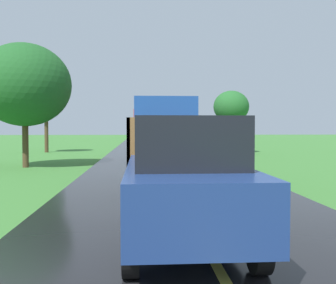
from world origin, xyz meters
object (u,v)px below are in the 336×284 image
banana_truck_near (167,139)px  following_car (185,180)px  roadside_tree_far_left (231,107)px  roadside_tree_mid_right (25,85)px  banana_truck_far (153,134)px  roadside_tree_near_left (46,100)px

banana_truck_near → following_car: 6.90m
roadside_tree_far_left → following_car: bearing=-104.7°
following_car → banana_truck_near: bearing=88.5°
roadside_tree_far_left → roadside_tree_mid_right: bearing=-141.9°
banana_truck_far → roadside_tree_far_left: (5.80, 6.13, 1.85)m
banana_truck_far → roadside_tree_near_left: (-7.70, 8.12, 2.39)m
roadside_tree_mid_right → following_car: bearing=-64.8°
banana_truck_near → roadside_tree_mid_right: (-6.19, 5.91, 2.34)m
banana_truck_near → roadside_tree_mid_right: 8.87m
banana_truck_near → banana_truck_far: same height
following_car → banana_truck_far: bearing=90.0°
banana_truck_far → roadside_tree_far_left: size_ratio=1.30×
roadside_tree_mid_right → roadside_tree_far_left: 15.01m
roadside_tree_far_left → following_car: 22.91m
roadside_tree_near_left → roadside_tree_far_left: roadside_tree_near_left is taller
roadside_tree_near_left → roadside_tree_far_left: 13.66m
roadside_tree_near_left → following_car: bearing=-72.2°
banana_truck_far → roadside_tree_far_left: 8.64m
roadside_tree_mid_right → roadside_tree_far_left: roadside_tree_mid_right is taller
banana_truck_near → roadside_tree_far_left: roadside_tree_far_left is taller
banana_truck_near → roadside_tree_near_left: (-7.89, 17.15, 2.40)m
banana_truck_far → roadside_tree_far_left: bearing=46.6°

